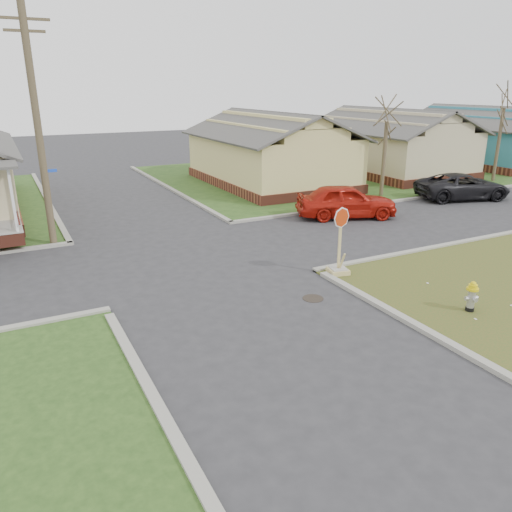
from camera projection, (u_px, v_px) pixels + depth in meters
name	position (u px, v px, depth m)	size (l,w,h in m)	color
ground	(241.00, 306.00, 14.66)	(120.00, 120.00, 0.00)	#2A2A2D
verge_far_right	(394.00, 168.00, 39.31)	(37.00, 19.00, 0.05)	#244217
curbs	(184.00, 257.00, 18.87)	(80.00, 40.00, 0.12)	gray
manhole	(313.00, 298.00, 15.19)	(0.64, 0.64, 0.01)	black
side_house_yellow	(270.00, 150.00, 32.16)	(7.60, 11.60, 4.70)	brown
side_house_tan	(390.00, 143.00, 36.49)	(7.60, 11.60, 4.70)	brown
side_house_teal	(484.00, 137.00, 40.81)	(7.60, 11.60, 4.70)	brown
utility_pole	(38.00, 127.00, 18.82)	(1.80, 0.28, 9.00)	#443727
tree_mid_right	(384.00, 159.00, 28.60)	(0.22, 0.22, 4.20)	#443727
tree_far_right	(498.00, 145.00, 33.09)	(0.22, 0.22, 4.76)	#443727
fire_hydrant	(472.00, 295.00, 14.09)	(0.34, 0.34, 0.90)	black
stop_sign	(339.00, 259.00, 16.94)	(0.66, 0.64, 2.33)	tan
red_sedan	(346.00, 201.00, 24.30)	(1.94, 4.82, 1.64)	#A5160B
dark_pickup	(463.00, 186.00, 28.34)	(2.41, 5.24, 1.46)	black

